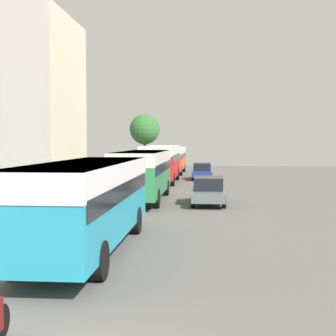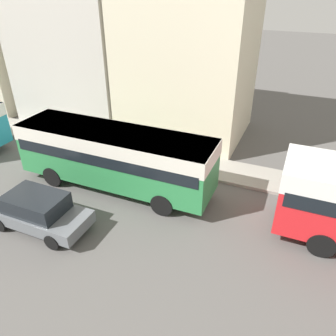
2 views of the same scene
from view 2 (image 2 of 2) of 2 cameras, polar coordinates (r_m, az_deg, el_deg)
building_midblock at (r=23.55m, az=-15.89°, el=22.83°), size 5.51×7.51×12.31m
building_far_terrace at (r=20.33m, az=3.64°, el=20.77°), size 6.32×7.24×10.90m
bus_following at (r=15.20m, az=-9.31°, el=2.80°), size 2.51×9.34×2.89m
car_far_curb at (r=14.08m, az=-21.74°, el=-6.93°), size 1.82×4.23×1.52m
pedestrian_near_curb at (r=20.35m, az=-15.78°, el=6.54°), size 0.33×0.33×1.62m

